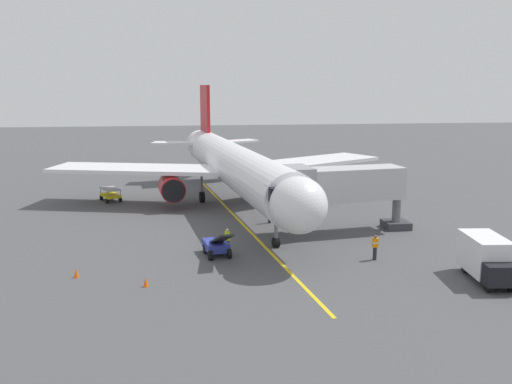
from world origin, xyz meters
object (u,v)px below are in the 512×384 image
(airplane, at_px, (233,165))
(belt_loader_near_nose, at_px, (217,245))
(baggage_cart_portside, at_px, (111,194))
(safety_cone_nose_right, at_px, (466,251))
(ground_crew_marshaller, at_px, (227,240))
(box_truck_starboard_side, at_px, (487,258))
(safety_cone_nose_left, at_px, (146,282))
(jet_bridge, at_px, (333,186))
(ground_crew_wing_walker, at_px, (269,213))
(ground_crew_loader, at_px, (375,247))
(safety_cone_wing_port, at_px, (76,273))

(airplane, bearing_deg, belt_loader_near_nose, 80.21)
(baggage_cart_portside, distance_m, safety_cone_nose_right, 34.08)
(safety_cone_nose_right, bearing_deg, ground_crew_marshaller, -9.85)
(box_truck_starboard_side, bearing_deg, belt_loader_near_nose, -24.40)
(safety_cone_nose_left, xyz_separation_m, safety_cone_nose_right, (-21.39, -3.13, 0.00))
(airplane, distance_m, baggage_cart_portside, 13.22)
(jet_bridge, bearing_deg, baggage_cart_portside, -38.36)
(jet_bridge, xyz_separation_m, belt_loader_near_nose, (9.34, 4.53, -3.05))
(airplane, relative_size, ground_crew_wing_walker, 23.58)
(ground_crew_wing_walker, bearing_deg, ground_crew_loader, 116.62)
(airplane, relative_size, baggage_cart_portside, 13.67)
(belt_loader_near_nose, relative_size, baggage_cart_portside, 1.60)
(jet_bridge, bearing_deg, belt_loader_near_nose, 25.85)
(ground_crew_loader, distance_m, box_truck_starboard_side, 7.00)
(jet_bridge, distance_m, ground_crew_wing_walker, 6.45)
(jet_bridge, height_order, safety_cone_wing_port, jet_bridge)
(ground_crew_marshaller, relative_size, ground_crew_wing_walker, 1.00)
(baggage_cart_portside, height_order, box_truck_starboard_side, box_truck_starboard_side)
(belt_loader_near_nose, bearing_deg, airplane, -99.79)
(ground_crew_marshaller, xyz_separation_m, safety_cone_nose_right, (-16.15, 2.81, -0.61))
(box_truck_starboard_side, distance_m, safety_cone_nose_left, 20.12)
(ground_crew_loader, xyz_separation_m, baggage_cart_portside, (19.80, -21.77, -0.23))
(safety_cone_wing_port, bearing_deg, safety_cone_nose_right, -177.77)
(safety_cone_nose_left, bearing_deg, safety_cone_wing_port, -26.50)
(safety_cone_nose_right, bearing_deg, jet_bridge, -41.55)
(safety_cone_nose_right, bearing_deg, box_truck_starboard_side, 74.18)
(baggage_cart_portside, relative_size, safety_cone_wing_port, 5.36)
(ground_crew_wing_walker, distance_m, box_truck_starboard_side, 18.67)
(airplane, bearing_deg, safety_cone_nose_right, 129.74)
(ground_crew_loader, distance_m, belt_loader_near_nose, 10.64)
(ground_crew_marshaller, distance_m, ground_crew_wing_walker, 8.80)
(ground_crew_marshaller, xyz_separation_m, baggage_cart_portside, (10.21, -18.78, -0.23))
(jet_bridge, bearing_deg, safety_cone_nose_left, 35.53)
(airplane, relative_size, safety_cone_nose_right, 73.31)
(ground_crew_loader, bearing_deg, box_truck_starboard_side, 137.99)
(airplane, height_order, safety_cone_wing_port, airplane)
(box_truck_starboard_side, xyz_separation_m, safety_cone_nose_left, (20.01, -1.73, -1.11))
(ground_crew_marshaller, distance_m, safety_cone_nose_left, 7.94)
(ground_crew_loader, bearing_deg, safety_cone_wing_port, 2.45)
(baggage_cart_portside, relative_size, safety_cone_nose_left, 5.36)
(belt_loader_near_nose, bearing_deg, ground_crew_marshaller, -142.01)
(baggage_cart_portside, height_order, safety_cone_nose_left, baggage_cart_portside)
(ground_crew_wing_walker, relative_size, safety_cone_nose_right, 3.11)
(ground_crew_marshaller, relative_size, safety_cone_wing_port, 3.11)
(safety_cone_nose_left, bearing_deg, box_truck_starboard_side, 175.07)
(ground_crew_loader, height_order, baggage_cart_portside, ground_crew_loader)
(ground_crew_loader, distance_m, safety_cone_nose_left, 15.13)
(box_truck_starboard_side, height_order, safety_cone_nose_right, box_truck_starboard_side)
(jet_bridge, xyz_separation_m, ground_crew_wing_walker, (4.35, -3.81, -2.88))
(ground_crew_marshaller, xyz_separation_m, ground_crew_loader, (-9.59, 2.99, 0.00))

